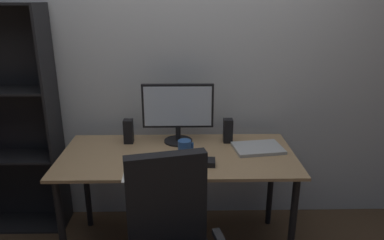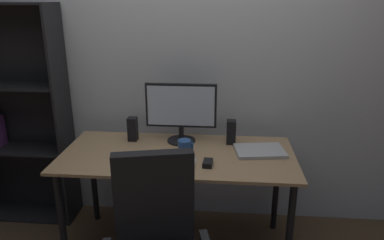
# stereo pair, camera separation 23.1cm
# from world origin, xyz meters

# --- Properties ---
(back_wall) EXTENTS (6.40, 0.10, 2.60)m
(back_wall) POSITION_xyz_m (0.00, 0.52, 1.30)
(back_wall) COLOR silver
(back_wall) RESTS_ON ground
(desk) EXTENTS (1.54, 0.71, 0.74)m
(desk) POSITION_xyz_m (0.00, 0.00, 0.65)
(desk) COLOR tan
(desk) RESTS_ON ground
(monitor) EXTENTS (0.49, 0.20, 0.42)m
(monitor) POSITION_xyz_m (0.00, 0.21, 0.98)
(monitor) COLOR black
(monitor) RESTS_ON desk
(keyboard) EXTENTS (0.29, 0.11, 0.02)m
(keyboard) POSITION_xyz_m (-0.02, -0.16, 0.75)
(keyboard) COLOR #B7BABC
(keyboard) RESTS_ON desk
(mouse) EXTENTS (0.06, 0.10, 0.03)m
(mouse) POSITION_xyz_m (0.21, -0.17, 0.76)
(mouse) COLOR black
(mouse) RESTS_ON desk
(coffee_mug) EXTENTS (0.10, 0.09, 0.09)m
(coffee_mug) POSITION_xyz_m (0.05, 0.00, 0.79)
(coffee_mug) COLOR #285193
(coffee_mug) RESTS_ON desk
(laptop) EXTENTS (0.35, 0.27, 0.02)m
(laptop) POSITION_xyz_m (0.54, 0.06, 0.75)
(laptop) COLOR #B7BABC
(laptop) RESTS_ON desk
(speaker_left) EXTENTS (0.06, 0.07, 0.17)m
(speaker_left) POSITION_xyz_m (-0.35, 0.20, 0.82)
(speaker_left) COLOR black
(speaker_left) RESTS_ON desk
(speaker_right) EXTENTS (0.06, 0.07, 0.17)m
(speaker_right) POSITION_xyz_m (0.35, 0.20, 0.82)
(speaker_right) COLOR black
(speaker_right) RESTS_ON desk
(paper_sheet) EXTENTS (0.22, 0.31, 0.00)m
(paper_sheet) POSITION_xyz_m (-0.21, -0.23, 0.74)
(paper_sheet) COLOR white
(paper_sheet) RESTS_ON desk
(bookshelf) EXTENTS (0.76, 0.28, 1.69)m
(bookshelf) POSITION_xyz_m (-1.31, 0.35, 0.82)
(bookshelf) COLOR black
(bookshelf) RESTS_ON ground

